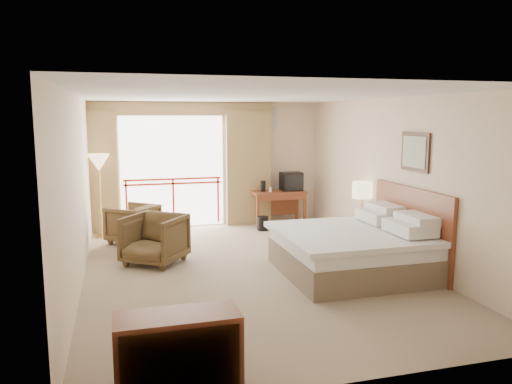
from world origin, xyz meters
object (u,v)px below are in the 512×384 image
object	(u,v)px
bed	(354,249)
armchair_near	(155,263)
nightstand	(362,232)
desk	(277,198)
armchair_far	(133,242)
dresser	(178,354)
side_table	(134,234)
table_lamp	(362,191)
wastebasket	(263,223)
tv	(291,181)
floor_lamp	(99,166)

from	to	relation	value
bed	armchair_near	bearing A→B (deg)	154.87
nightstand	armchair_near	bearing A→B (deg)	-177.38
desk	armchair_far	xyz separation A→B (m)	(-3.16, -0.80, -0.59)
bed	dresser	distance (m)	3.99
bed	dresser	bearing A→B (deg)	-138.67
armchair_far	desk	bearing A→B (deg)	144.76
armchair_far	side_table	size ratio (longest dim) A/B	1.48
desk	side_table	distance (m)	3.60
bed	side_table	size ratio (longest dim) A/B	3.89
table_lamp	wastebasket	xyz separation A→B (m)	(-1.39, 1.73, -0.90)
wastebasket	armchair_near	bearing A→B (deg)	-142.56
nightstand	table_lamp	bearing A→B (deg)	91.92
armchair_far	side_table	world-z (taller)	side_table
bed	tv	world-z (taller)	tv
nightstand	desk	xyz separation A→B (m)	(-0.91, 2.25, 0.32)
wastebasket	armchair_far	xyz separation A→B (m)	(-2.68, -0.32, -0.15)
table_lamp	nightstand	bearing A→B (deg)	-90.00
bed	floor_lamp	xyz separation A→B (m)	(-3.79, 3.50, 1.05)
nightstand	tv	bearing A→B (deg)	107.56
floor_lamp	dresser	xyz separation A→B (m)	(0.79, -6.13, -1.07)
tv	floor_lamp	distance (m)	4.07
bed	table_lamp	world-z (taller)	table_lamp
desk	table_lamp	bearing A→B (deg)	-71.22
nightstand	dresser	world-z (taller)	dresser
desk	tv	xyz separation A→B (m)	(0.30, -0.06, 0.37)
nightstand	armchair_near	world-z (taller)	nightstand
tv	side_table	distance (m)	3.88
armchair_near	floor_lamp	world-z (taller)	floor_lamp
armchair_far	side_table	distance (m)	0.97
desk	dresser	world-z (taller)	desk
tv	armchair_near	xyz separation A→B (m)	(-3.16, -2.24, -0.96)
wastebasket	dresser	distance (m)	6.34
side_table	dresser	distance (m)	4.62
armchair_near	nightstand	bearing A→B (deg)	36.87
nightstand	armchair_far	world-z (taller)	nightstand
side_table	dresser	size ratio (longest dim) A/B	0.51
armchair_far	dresser	distance (m)	5.52
nightstand	side_table	xyz separation A→B (m)	(-4.09, 0.56, 0.11)
table_lamp	armchair_near	size ratio (longest dim) A/B	0.72
tv	side_table	world-z (taller)	tv
nightstand	table_lamp	world-z (taller)	table_lamp
nightstand	side_table	world-z (taller)	side_table
bed	table_lamp	bearing A→B (deg)	59.20
wastebasket	desk	bearing A→B (deg)	44.70
desk	floor_lamp	world-z (taller)	floor_lamp
dresser	armchair_near	bearing A→B (deg)	87.73
desk	floor_lamp	size ratio (longest dim) A/B	0.70
desk	wastebasket	size ratio (longest dim) A/B	3.97
nightstand	tv	size ratio (longest dim) A/B	1.19
dresser	table_lamp	bearing A→B (deg)	45.70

